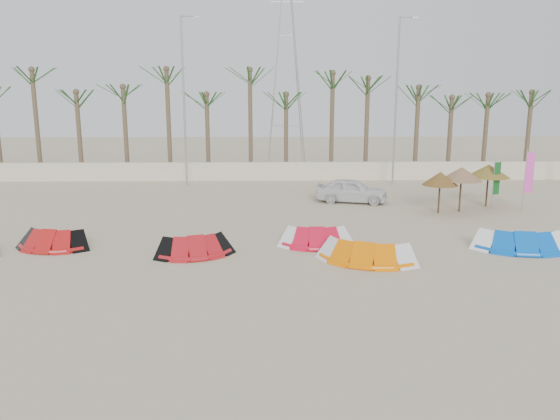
{
  "coord_description": "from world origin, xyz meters",
  "views": [
    {
      "loc": [
        -0.5,
        -16.59,
        6.23
      ],
      "look_at": [
        0.0,
        6.0,
        1.3
      ],
      "focal_mm": 35.0,
      "sensor_mm": 36.0,
      "label": 1
    }
  ],
  "objects_px": {
    "kite_red_mid": "(196,244)",
    "car": "(352,190)",
    "kite_red_right": "(316,235)",
    "parasol_right": "(489,171)",
    "parasol_mid": "(462,174)",
    "kite_red_left": "(54,237)",
    "kite_blue": "(518,238)",
    "kite_orange": "(364,249)",
    "parasol_left": "(440,179)"
  },
  "relations": [
    {
      "from": "parasol_left",
      "to": "parasol_right",
      "type": "height_order",
      "value": "parasol_right"
    },
    {
      "from": "parasol_left",
      "to": "parasol_right",
      "type": "relative_size",
      "value": 0.93
    },
    {
      "from": "parasol_right",
      "to": "kite_red_right",
      "type": "bearing_deg",
      "value": -143.4
    },
    {
      "from": "kite_red_left",
      "to": "kite_red_mid",
      "type": "relative_size",
      "value": 0.96
    },
    {
      "from": "kite_red_mid",
      "to": "parasol_right",
      "type": "relative_size",
      "value": 1.41
    },
    {
      "from": "kite_red_mid",
      "to": "parasol_mid",
      "type": "bearing_deg",
      "value": 29.83
    },
    {
      "from": "kite_orange",
      "to": "car",
      "type": "height_order",
      "value": "car"
    },
    {
      "from": "kite_red_left",
      "to": "kite_red_right",
      "type": "relative_size",
      "value": 1.05
    },
    {
      "from": "kite_red_mid",
      "to": "kite_red_right",
      "type": "bearing_deg",
      "value": 14.4
    },
    {
      "from": "kite_red_left",
      "to": "kite_red_right",
      "type": "height_order",
      "value": "same"
    },
    {
      "from": "kite_red_left",
      "to": "parasol_right",
      "type": "height_order",
      "value": "parasol_right"
    },
    {
      "from": "kite_red_mid",
      "to": "car",
      "type": "height_order",
      "value": "car"
    },
    {
      "from": "kite_orange",
      "to": "car",
      "type": "distance_m",
      "value": 10.97
    },
    {
      "from": "kite_orange",
      "to": "parasol_left",
      "type": "relative_size",
      "value": 1.83
    },
    {
      "from": "parasol_mid",
      "to": "kite_red_mid",
      "type": "bearing_deg",
      "value": -150.17
    },
    {
      "from": "kite_red_mid",
      "to": "parasol_right",
      "type": "bearing_deg",
      "value": 30.38
    },
    {
      "from": "kite_red_left",
      "to": "parasol_mid",
      "type": "relative_size",
      "value": 1.34
    },
    {
      "from": "kite_red_mid",
      "to": "car",
      "type": "relative_size",
      "value": 0.81
    },
    {
      "from": "kite_red_left",
      "to": "kite_red_right",
      "type": "bearing_deg",
      "value": 0.91
    },
    {
      "from": "kite_red_mid",
      "to": "parasol_left",
      "type": "distance_m",
      "value": 13.76
    },
    {
      "from": "parasol_mid",
      "to": "car",
      "type": "distance_m",
      "value": 6.08
    },
    {
      "from": "kite_blue",
      "to": "parasol_right",
      "type": "xyz_separation_m",
      "value": [
        1.96,
        8.23,
        1.56
      ]
    },
    {
      "from": "kite_orange",
      "to": "parasol_right",
      "type": "relative_size",
      "value": 1.7
    },
    {
      "from": "kite_blue",
      "to": "car",
      "type": "bearing_deg",
      "value": 119.23
    },
    {
      "from": "kite_blue",
      "to": "parasol_mid",
      "type": "xyz_separation_m",
      "value": [
        0.01,
        6.93,
        1.59
      ]
    },
    {
      "from": "parasol_mid",
      "to": "parasol_right",
      "type": "height_order",
      "value": "parasol_mid"
    },
    {
      "from": "parasol_left",
      "to": "car",
      "type": "xyz_separation_m",
      "value": [
        -4.12,
        2.92,
        -1.13
      ]
    },
    {
      "from": "car",
      "to": "parasol_mid",
      "type": "bearing_deg",
      "value": -101.8
    },
    {
      "from": "kite_orange",
      "to": "parasol_right",
      "type": "xyz_separation_m",
      "value": [
        8.44,
        9.63,
        1.56
      ]
    },
    {
      "from": "kite_orange",
      "to": "parasol_mid",
      "type": "bearing_deg",
      "value": 52.03
    },
    {
      "from": "kite_red_left",
      "to": "kite_blue",
      "type": "distance_m",
      "value": 18.82
    },
    {
      "from": "kite_red_left",
      "to": "kite_red_right",
      "type": "xyz_separation_m",
      "value": [
        10.68,
        0.17,
        0.0
      ]
    },
    {
      "from": "kite_orange",
      "to": "kite_blue",
      "type": "height_order",
      "value": "same"
    },
    {
      "from": "car",
      "to": "parasol_left",
      "type": "bearing_deg",
      "value": -111.24
    },
    {
      "from": "kite_red_right",
      "to": "parasol_right",
      "type": "bearing_deg",
      "value": 36.6
    },
    {
      "from": "kite_red_mid",
      "to": "parasol_mid",
      "type": "xyz_separation_m",
      "value": [
        12.93,
        7.41,
        1.6
      ]
    },
    {
      "from": "kite_orange",
      "to": "kite_red_mid",
      "type": "bearing_deg",
      "value": 171.96
    },
    {
      "from": "car",
      "to": "kite_red_right",
      "type": "bearing_deg",
      "value": 176.36
    },
    {
      "from": "kite_blue",
      "to": "kite_red_right",
      "type": "bearing_deg",
      "value": 174.78
    },
    {
      "from": "kite_blue",
      "to": "parasol_right",
      "type": "height_order",
      "value": "parasol_right"
    },
    {
      "from": "kite_red_left",
      "to": "kite_orange",
      "type": "relative_size",
      "value": 0.8
    },
    {
      "from": "kite_red_mid",
      "to": "kite_orange",
      "type": "bearing_deg",
      "value": -8.04
    },
    {
      "from": "parasol_mid",
      "to": "kite_orange",
      "type": "bearing_deg",
      "value": -127.97
    },
    {
      "from": "kite_red_left",
      "to": "parasol_mid",
      "type": "height_order",
      "value": "parasol_mid"
    },
    {
      "from": "kite_red_right",
      "to": "kite_orange",
      "type": "distance_m",
      "value": 2.7
    },
    {
      "from": "kite_red_right",
      "to": "car",
      "type": "relative_size",
      "value": 0.75
    },
    {
      "from": "parasol_left",
      "to": "parasol_mid",
      "type": "distance_m",
      "value": 1.27
    },
    {
      "from": "parasol_mid",
      "to": "kite_red_left",
      "type": "bearing_deg",
      "value": -161.35
    },
    {
      "from": "kite_orange",
      "to": "kite_blue",
      "type": "xyz_separation_m",
      "value": [
        6.48,
        1.39,
        0.0
      ]
    },
    {
      "from": "kite_red_mid",
      "to": "car",
      "type": "bearing_deg",
      "value": 52.81
    }
  ]
}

